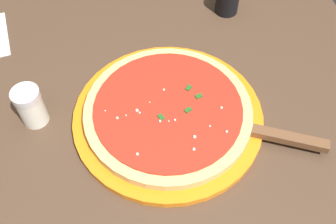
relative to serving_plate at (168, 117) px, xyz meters
name	(u,v)px	position (x,y,z in m)	size (l,w,h in m)	color
restaurant_table	(154,187)	(-0.06, 0.04, -0.15)	(0.91, 0.90, 0.74)	black
serving_plate	(168,117)	(0.00, 0.00, 0.00)	(0.32, 0.32, 0.01)	orange
pizza	(168,111)	(0.00, 0.00, 0.02)	(0.28, 0.28, 0.02)	#DBB26B
pizza_server	(262,133)	(-0.07, -0.14, 0.01)	(0.13, 0.22, 0.01)	silver
cup_small_sauce	(227,0)	(0.26, -0.17, 0.02)	(0.05, 0.05, 0.05)	black
parmesan_shaker	(31,106)	(0.04, 0.22, 0.03)	(0.05, 0.05, 0.07)	silver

